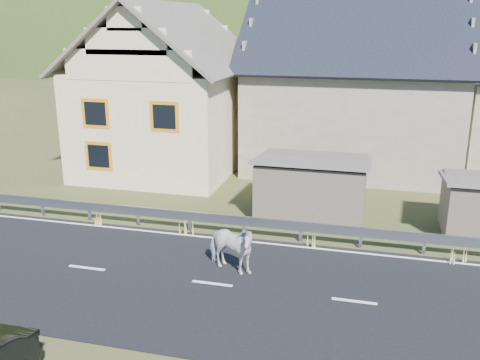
# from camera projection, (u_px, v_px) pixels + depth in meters

# --- Properties ---
(ground) EXTENTS (160.00, 160.00, 0.00)m
(ground) POSITION_uv_depth(u_px,v_px,m) (354.00, 303.00, 14.36)
(ground) COLOR #34411C
(ground) RESTS_ON ground
(road) EXTENTS (60.00, 7.00, 0.04)m
(road) POSITION_uv_depth(u_px,v_px,m) (354.00, 302.00, 14.35)
(road) COLOR black
(road) RESTS_ON ground
(lane_markings) EXTENTS (60.00, 6.60, 0.01)m
(lane_markings) POSITION_uv_depth(u_px,v_px,m) (354.00, 301.00, 14.35)
(lane_markings) COLOR silver
(lane_markings) RESTS_ON road
(guardrail) EXTENTS (28.10, 0.09, 0.75)m
(guardrail) POSITION_uv_depth(u_px,v_px,m) (361.00, 233.00, 17.61)
(guardrail) COLOR #93969B
(guardrail) RESTS_ON ground
(shed_left) EXTENTS (4.30, 3.30, 2.40)m
(shed_left) POSITION_uv_depth(u_px,v_px,m) (312.00, 188.00, 20.55)
(shed_left) COLOR #6D5F4F
(shed_left) RESTS_ON ground
(house_cream) EXTENTS (7.80, 9.80, 8.30)m
(house_cream) POSITION_uv_depth(u_px,v_px,m) (168.00, 81.00, 26.63)
(house_cream) COLOR beige
(house_cream) RESTS_ON ground
(house_stone_a) EXTENTS (10.80, 9.80, 8.90)m
(house_stone_a) POSITION_uv_depth(u_px,v_px,m) (355.00, 74.00, 27.16)
(house_stone_a) COLOR gray
(house_stone_a) RESTS_ON ground
(mountain) EXTENTS (440.00, 280.00, 260.00)m
(mountain) POSITION_uv_depth(u_px,v_px,m) (393.00, 101.00, 185.74)
(mountain) COLOR #25320D
(mountain) RESTS_ON ground
(conifer_patch) EXTENTS (76.00, 50.00, 28.00)m
(conifer_patch) POSITION_uv_depth(u_px,v_px,m) (146.00, 25.00, 127.82)
(conifer_patch) COLOR black
(conifer_patch) RESTS_ON ground
(horse) EXTENTS (1.46, 2.01, 1.55)m
(horse) POSITION_uv_depth(u_px,v_px,m) (230.00, 247.00, 15.85)
(horse) COLOR silver
(horse) RESTS_ON road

